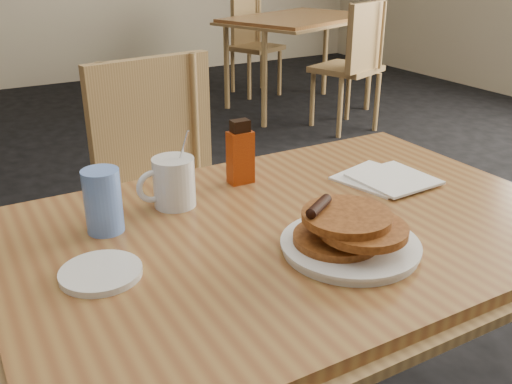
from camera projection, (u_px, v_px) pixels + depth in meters
main_table at (293, 242)px, 1.17m from camera, size 1.18×0.80×0.75m
neighbor_table at (299, 22)px, 4.51m from camera, size 1.40×1.18×0.75m
chair_main_far at (167, 181)px, 1.84m from camera, size 0.48×0.48×0.95m
chair_neighbor_far at (251, 36)px, 5.15m from camera, size 0.51×0.52×0.86m
chair_neighbor_near at (355, 56)px, 4.00m from camera, size 0.53×0.55×0.92m
pancake_plate at (350, 236)px, 1.04m from camera, size 0.26×0.26×0.10m
coffee_mug at (173, 182)px, 1.21m from camera, size 0.13×0.09×0.17m
syrup_bottle at (240, 154)px, 1.32m from camera, size 0.06×0.04×0.15m
napkin_stack at (386, 179)px, 1.36m from camera, size 0.21×0.22×0.01m
blue_tumbler at (103, 201)px, 1.10m from camera, size 0.09×0.09×0.13m
side_saucer at (101, 273)px, 0.97m from camera, size 0.18×0.18×0.01m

